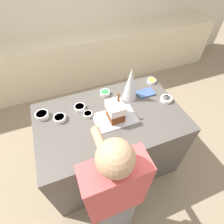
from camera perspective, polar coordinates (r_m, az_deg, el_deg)
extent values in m
plane|color=gray|center=(2.64, -0.44, -15.15)|extent=(12.00, 12.00, 0.00)
cube|color=beige|center=(3.64, -15.55, 29.25)|extent=(8.00, 0.05, 2.60)
cube|color=beige|center=(3.67, -12.00, 15.79)|extent=(6.00, 0.60, 0.96)
cube|color=#514C47|center=(2.23, -0.51, -9.50)|extent=(1.57, 0.98, 0.95)
cube|color=#B2B2BC|center=(1.83, 1.12, -2.00)|extent=(0.44, 0.28, 0.01)
cube|color=brown|center=(1.79, 1.15, -0.74)|extent=(0.15, 0.17, 0.11)
cube|color=white|center=(1.71, 1.20, 1.51)|extent=(0.16, 0.19, 0.09)
cylinder|color=brown|center=(1.68, 2.14, 4.77)|extent=(0.02, 0.02, 0.10)
cone|color=silver|center=(1.95, 6.05, 9.19)|extent=(0.17, 0.17, 0.40)
cylinder|color=silver|center=(1.97, -21.87, -0.93)|extent=(0.14, 0.14, 0.05)
cylinder|color=pink|center=(1.96, -22.02, -0.57)|extent=(0.11, 0.11, 0.01)
cylinder|color=white|center=(2.10, 17.30, 4.05)|extent=(0.13, 0.13, 0.04)
cylinder|color=pink|center=(2.10, 17.39, 4.35)|extent=(0.11, 0.11, 0.01)
cylinder|color=white|center=(2.33, 12.81, 9.84)|extent=(0.11, 0.11, 0.04)
cylinder|color=yellow|center=(2.32, 12.86, 10.12)|extent=(0.09, 0.09, 0.01)
cylinder|color=white|center=(1.86, -7.87, -0.76)|extent=(0.10, 0.10, 0.04)
cylinder|color=yellow|center=(1.85, -7.92, -0.46)|extent=(0.08, 0.08, 0.01)
cylinder|color=white|center=(1.89, -16.69, -1.93)|extent=(0.13, 0.13, 0.04)
cylinder|color=white|center=(1.88, -16.79, -1.61)|extent=(0.10, 0.10, 0.01)
cylinder|color=white|center=(1.95, -10.45, 1.48)|extent=(0.12, 0.12, 0.04)
cylinder|color=brown|center=(1.94, -10.51, 1.80)|extent=(0.10, 0.10, 0.01)
cylinder|color=white|center=(2.09, -2.27, 6.27)|extent=(0.12, 0.12, 0.04)
cylinder|color=green|center=(2.08, -2.28, 6.59)|extent=(0.10, 0.10, 0.01)
cube|color=#3F598C|center=(2.14, 10.91, 6.12)|extent=(0.21, 0.14, 0.02)
cube|color=slate|center=(2.00, 0.58, -30.15)|extent=(0.33, 0.18, 0.79)
cube|color=#CC4C4C|center=(1.31, 0.83, -23.43)|extent=(0.43, 0.19, 0.63)
sphere|color=tan|center=(0.93, 1.11, -14.84)|extent=(0.21, 0.21, 0.21)
cylinder|color=tan|center=(1.27, -2.75, -12.80)|extent=(0.07, 0.43, 0.07)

